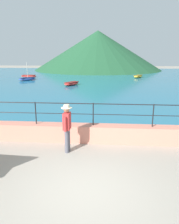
{
  "coord_description": "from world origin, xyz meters",
  "views": [
    {
      "loc": [
        0.48,
        -4.77,
        3.43
      ],
      "look_at": [
        -0.18,
        3.7,
        1.1
      ],
      "focal_mm": 34.05,
      "sensor_mm": 36.0,
      "label": 1
    }
  ],
  "objects_px": {
    "boat_0": "(138,76)",
    "boat_2": "(71,83)",
    "boat_4": "(27,79)",
    "boat_1": "(29,76)",
    "person_walking": "(67,126)"
  },
  "relations": [
    {
      "from": "person_walking",
      "to": "boat_2",
      "type": "xyz_separation_m",
      "value": [
        -2.5,
        16.42,
        -0.72
      ]
    },
    {
      "from": "boat_1",
      "to": "boat_2",
      "type": "height_order",
      "value": "same"
    },
    {
      "from": "boat_2",
      "to": "boat_4",
      "type": "distance_m",
      "value": 7.7
    },
    {
      "from": "person_walking",
      "to": "boat_4",
      "type": "bearing_deg",
      "value": 113.95
    },
    {
      "from": "boat_1",
      "to": "boat_4",
      "type": "xyz_separation_m",
      "value": [
        1.09,
        -3.66,
        0.01
      ]
    },
    {
      "from": "boat_0",
      "to": "boat_2",
      "type": "relative_size",
      "value": 1.0
    },
    {
      "from": "boat_2",
      "to": "boat_4",
      "type": "bearing_deg",
      "value": 148.59
    },
    {
      "from": "boat_0",
      "to": "boat_4",
      "type": "bearing_deg",
      "value": -163.11
    },
    {
      "from": "boat_1",
      "to": "person_walking",
      "type": "bearing_deg",
      "value": -67.12
    },
    {
      "from": "person_walking",
      "to": "boat_0",
      "type": "height_order",
      "value": "person_walking"
    },
    {
      "from": "boat_1",
      "to": "boat_0",
      "type": "bearing_deg",
      "value": 3.27
    },
    {
      "from": "boat_0",
      "to": "boat_4",
      "type": "height_order",
      "value": "boat_4"
    },
    {
      "from": "boat_1",
      "to": "boat_4",
      "type": "height_order",
      "value": "boat_4"
    },
    {
      "from": "boat_2",
      "to": "person_walking",
      "type": "bearing_deg",
      "value": -81.33
    },
    {
      "from": "person_walking",
      "to": "boat_0",
      "type": "relative_size",
      "value": 0.72
    }
  ]
}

